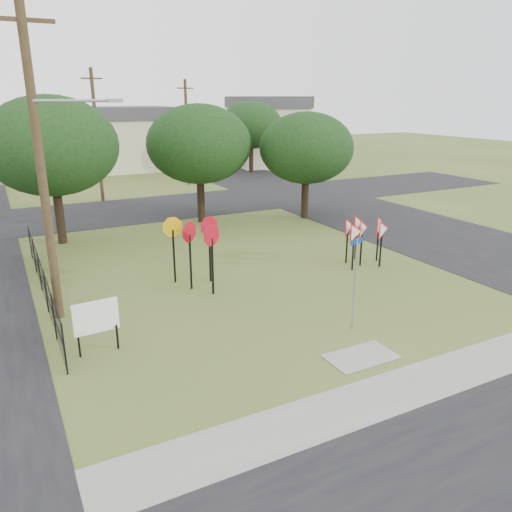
{
  "coord_description": "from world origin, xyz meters",
  "views": [
    {
      "loc": [
        -8.56,
        -12.29,
        7.1
      ],
      "look_at": [
        -0.59,
        3.0,
        1.6
      ],
      "focal_mm": 35.0,
      "sensor_mm": 36.0,
      "label": 1
    }
  ],
  "objects": [
    {
      "name": "yield_sign_cluster",
      "position": [
        5.37,
        4.23,
        1.59
      ],
      "size": [
        2.69,
        1.68,
        2.15
      ],
      "color": "black",
      "rests_on": "ground"
    },
    {
      "name": "house_right",
      "position": [
        18.0,
        36.0,
        3.65
      ],
      "size": [
        8.3,
        8.3,
        7.2
      ],
      "color": "beige",
      "rests_on": "ground"
    },
    {
      "name": "house_mid",
      "position": [
        4.0,
        40.0,
        3.15
      ],
      "size": [
        8.4,
        8.4,
        6.2
      ],
      "color": "beige",
      "rests_on": "ground"
    },
    {
      "name": "street_right",
      "position": [
        12.0,
        10.0,
        0.01
      ],
      "size": [
        8.0,
        50.0,
        0.02
      ],
      "primitive_type": "cube",
      "color": "black",
      "rests_on": "ground"
    },
    {
      "name": "tree_near_left",
      "position": [
        -6.0,
        14.0,
        4.86
      ],
      "size": [
        6.4,
        6.4,
        7.27
      ],
      "color": "black",
      "rests_on": "ground"
    },
    {
      "name": "tree_far_right",
      "position": [
        14.0,
        32.0,
        4.54
      ],
      "size": [
        6.0,
        6.0,
        6.8
      ],
      "color": "black",
      "rests_on": "ground"
    },
    {
      "name": "tree_near_right",
      "position": [
        8.0,
        13.0,
        4.22
      ],
      "size": [
        5.6,
        5.6,
        6.33
      ],
      "color": "black",
      "rests_on": "ground"
    },
    {
      "name": "stop_sign_cluster",
      "position": [
        -2.12,
        5.03,
        1.98
      ],
      "size": [
        2.13,
        2.08,
        2.7
      ],
      "color": "black",
      "rests_on": "ground"
    },
    {
      "name": "far_pole_b",
      "position": [
        6.0,
        28.0,
        4.35
      ],
      "size": [
        1.4,
        0.24,
        8.5
      ],
      "color": "#4A3922",
      "rests_on": "ground"
    },
    {
      "name": "fence_run",
      "position": [
        -7.6,
        6.25,
        0.78
      ],
      "size": [
        0.05,
        11.55,
        1.5
      ],
      "color": "black",
      "rests_on": "ground"
    },
    {
      "name": "curb_pad",
      "position": [
        0.0,
        -2.4,
        0.01
      ],
      "size": [
        2.0,
        1.2,
        0.02
      ],
      "primitive_type": "cube",
      "color": "gray",
      "rests_on": "ground"
    },
    {
      "name": "far_pole_a",
      "position": [
        -2.0,
        24.0,
        4.6
      ],
      "size": [
        1.4,
        0.24,
        9.0
      ],
      "color": "#4A3922",
      "rests_on": "ground"
    },
    {
      "name": "info_board",
      "position": [
        -6.6,
        1.34,
        1.07
      ],
      "size": [
        1.29,
        0.14,
        1.62
      ],
      "color": "black",
      "rests_on": "ground"
    },
    {
      "name": "utility_pole_main",
      "position": [
        -7.24,
        4.5,
        5.21
      ],
      "size": [
        3.55,
        0.33,
        10.0
      ],
      "color": "#4A3922",
      "rests_on": "ground"
    },
    {
      "name": "sidewalk",
      "position": [
        0.0,
        -4.2,
        0.01
      ],
      "size": [
        30.0,
        1.6,
        0.02
      ],
      "primitive_type": "cube",
      "color": "gray",
      "rests_on": "ground"
    },
    {
      "name": "ground",
      "position": [
        0.0,
        0.0,
        0.0
      ],
      "size": [
        140.0,
        140.0,
        0.0
      ],
      "primitive_type": "plane",
      "color": "#465921"
    },
    {
      "name": "street_far",
      "position": [
        0.0,
        20.0,
        0.01
      ],
      "size": [
        60.0,
        8.0,
        0.02
      ],
      "primitive_type": "cube",
      "color": "black",
      "rests_on": "ground"
    },
    {
      "name": "planting_strip",
      "position": [
        0.0,
        -5.4,
        0.01
      ],
      "size": [
        30.0,
        0.8,
        0.02
      ],
      "primitive_type": "cube",
      "color": "#465921",
      "rests_on": "ground"
    },
    {
      "name": "tree_near_mid",
      "position": [
        2.0,
        15.0,
        4.54
      ],
      "size": [
        6.0,
        6.0,
        6.8
      ],
      "color": "black",
      "rests_on": "ground"
    },
    {
      "name": "street_name_sign",
      "position": [
        0.91,
        -0.79,
        1.72
      ],
      "size": [
        0.61,
        0.17,
        3.01
      ],
      "color": "gray",
      "rests_on": "ground"
    }
  ]
}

